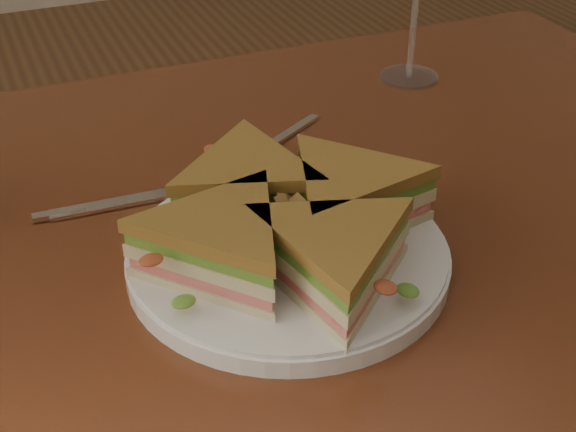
{
  "coord_description": "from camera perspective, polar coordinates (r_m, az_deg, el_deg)",
  "views": [
    {
      "loc": [
        -0.21,
        -0.57,
        1.16
      ],
      "look_at": [
        0.0,
        -0.06,
        0.8
      ],
      "focal_mm": 50.0,
      "sensor_mm": 36.0,
      "label": 1
    }
  ],
  "objects": [
    {
      "name": "table",
      "position": [
        0.8,
        -2.0,
        -6.78
      ],
      "size": [
        1.2,
        0.8,
        0.75
      ],
      "color": "#3E1B0E",
      "rests_on": "ground"
    },
    {
      "name": "plate",
      "position": [
        0.69,
        0.0,
        -2.93
      ],
      "size": [
        0.28,
        0.28,
        0.02
      ],
      "primitive_type": "cylinder",
      "color": "silver",
      "rests_on": "table"
    },
    {
      "name": "sandwich_wedges",
      "position": [
        0.67,
        0.0,
        -0.36
      ],
      "size": [
        0.31,
        0.31,
        0.06
      ],
      "color": "beige",
      "rests_on": "plate"
    },
    {
      "name": "crisps_mound",
      "position": [
        0.67,
        0.0,
        -0.65
      ],
      "size": [
        0.09,
        0.09,
        0.05
      ],
      "primitive_type": null,
      "color": "#B75B17",
      "rests_on": "plate"
    },
    {
      "name": "spoon",
      "position": [
        0.83,
        -3.37,
        3.8
      ],
      "size": [
        0.16,
        0.1,
        0.01
      ],
      "rotation": [
        0.0,
        0.0,
        0.54
      ],
      "color": "silver",
      "rests_on": "table"
    },
    {
      "name": "knife",
      "position": [
        0.79,
        -10.52,
        1.14
      ],
      "size": [
        0.22,
        0.02,
        0.0
      ],
      "rotation": [
        0.0,
        0.0,
        -0.04
      ],
      "color": "silver",
      "rests_on": "table"
    }
  ]
}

